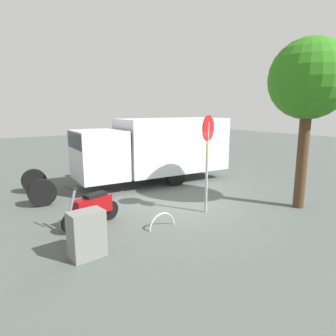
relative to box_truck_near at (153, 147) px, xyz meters
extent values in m
plane|color=#4A514E|center=(0.98, 3.32, -1.55)|extent=(60.00, 60.00, 0.00)
cylinder|color=black|center=(-0.66, -0.90, -1.10)|extent=(0.92, 0.32, 0.90)
cylinder|color=black|center=(-0.52, 0.99, -1.10)|extent=(0.92, 0.32, 0.90)
cylinder|color=black|center=(4.56, -1.29, -1.10)|extent=(0.92, 0.32, 0.90)
cylinder|color=black|center=(4.70, 0.61, -1.10)|extent=(0.92, 0.32, 0.90)
cube|color=silver|center=(-0.99, 0.07, 0.04)|extent=(4.88, 2.54, 2.29)
cube|color=silver|center=(2.37, -0.17, -0.15)|extent=(1.95, 2.23, 1.90)
cube|color=black|center=(2.37, -0.17, 0.45)|extent=(1.96, 2.07, 0.60)
cylinder|color=black|center=(4.62, 3.38, -1.27)|extent=(0.57, 0.25, 0.56)
cylinder|color=black|center=(3.41, 3.04, -1.27)|extent=(0.57, 0.25, 0.56)
cube|color=maroon|center=(3.97, 3.20, -0.99)|extent=(1.15, 0.60, 0.48)
cube|color=black|center=(3.87, 3.17, -0.72)|extent=(0.69, 0.44, 0.12)
cylinder|color=slate|center=(4.57, 3.36, -0.72)|extent=(0.29, 0.14, 0.69)
cylinder|color=black|center=(4.57, 3.36, -0.37)|extent=(0.19, 0.54, 0.04)
cylinder|color=#9E9EA3|center=(0.73, 4.19, -0.16)|extent=(0.08, 0.08, 2.78)
cylinder|color=red|center=(0.73, 4.21, 1.04)|extent=(0.71, 0.32, 0.76)
cube|color=yellow|center=(0.73, 4.21, 0.40)|extent=(0.33, 0.33, 0.44)
cylinder|color=#47301E|center=(-2.08, 5.57, 0.04)|extent=(0.34, 0.34, 3.19)
sphere|color=#2B7318|center=(-2.08, 5.57, 2.48)|extent=(2.42, 2.42, 2.42)
cube|color=slate|center=(4.75, 4.83, -1.04)|extent=(0.77, 0.52, 1.03)
torus|color=#B7B7BC|center=(2.54, 4.44, -1.55)|extent=(0.85, 0.09, 0.85)
camera|label=1|loc=(6.78, 10.68, 1.58)|focal=31.79mm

